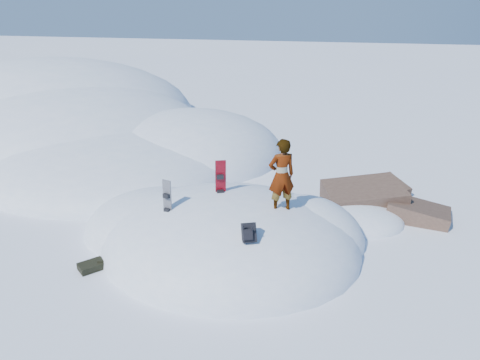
% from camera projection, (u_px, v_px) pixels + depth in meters
% --- Properties ---
extents(ground, '(120.00, 120.00, 0.00)m').
position_uv_depth(ground, '(230.00, 248.00, 12.65)').
color(ground, white).
rests_on(ground, ground).
extents(snow_mound, '(8.00, 6.00, 3.00)m').
position_uv_depth(snow_mound, '(226.00, 243.00, 12.90)').
color(snow_mound, white).
rests_on(snow_mound, ground).
extents(snow_ridge, '(21.50, 18.50, 6.40)m').
position_uv_depth(snow_ridge, '(73.00, 130.00, 23.61)').
color(snow_ridge, white).
rests_on(snow_ridge, ground).
extents(rock_outcrop, '(4.68, 4.41, 1.68)m').
position_uv_depth(rock_outcrop, '(367.00, 213.00, 14.67)').
color(rock_outcrop, brown).
rests_on(rock_outcrop, ground).
extents(snowboard_red, '(0.32, 0.27, 1.50)m').
position_uv_depth(snowboard_red, '(221.00, 186.00, 12.42)').
color(snowboard_red, red).
rests_on(snowboard_red, snow_mound).
extents(snowboard_dark, '(0.25, 0.18, 1.32)m').
position_uv_depth(snowboard_dark, '(167.00, 204.00, 11.76)').
color(snowboard_dark, black).
rests_on(snowboard_dark, snow_mound).
extents(backpack, '(0.43, 0.50, 0.52)m').
position_uv_depth(backpack, '(249.00, 233.00, 10.51)').
color(backpack, black).
rests_on(backpack, snow_mound).
extents(gear_pile, '(0.83, 0.74, 0.22)m').
position_uv_depth(gear_pile, '(94.00, 265.00, 11.65)').
color(gear_pile, black).
rests_on(gear_pile, ground).
extents(person, '(0.82, 0.73, 1.89)m').
position_uv_depth(person, '(282.00, 176.00, 11.47)').
color(person, slate).
rests_on(person, snow_mound).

